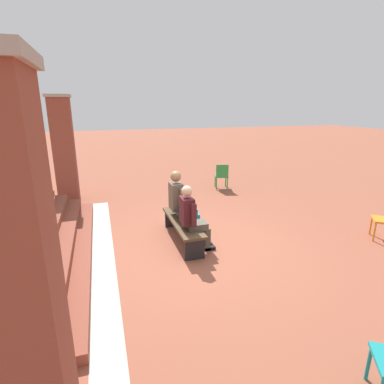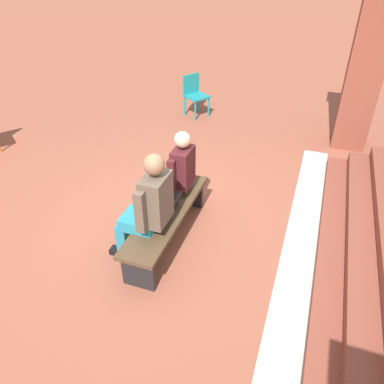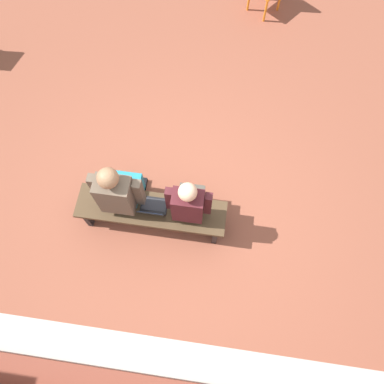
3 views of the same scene
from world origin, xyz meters
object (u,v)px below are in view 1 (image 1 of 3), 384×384
Objects in this scene: person_student at (192,216)px; laptop at (182,219)px; person_adult at (181,201)px; bench at (183,225)px; plastic_chair_far_right at (222,175)px.

person_student is 0.47m from laptop.
person_adult is (0.80, -0.01, 0.04)m from person_student.
plastic_chair_far_right reaches higher than bench.
person_adult reaches higher than plastic_chair_far_right.
person_adult reaches higher than person_student.
person_student is at bearing 150.30° from plastic_chair_far_right.
person_student reaches higher than bench.
plastic_chair_far_right is at bearing -29.70° from person_student.
laptop is 0.38× the size of plastic_chair_far_right.
laptop is (0.42, 0.08, -0.20)m from person_student.
person_student is 0.80m from person_adult.
person_adult is 4.37× the size of laptop.
person_adult is (0.34, -0.07, 0.39)m from bench.
person_student is at bearing -171.97° from bench.
person_student is 1.54× the size of plastic_chair_far_right.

